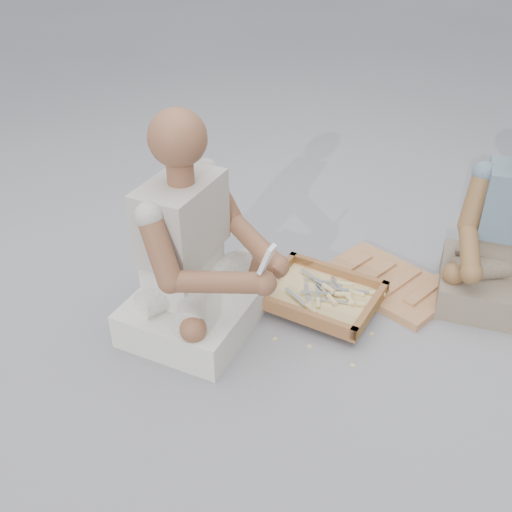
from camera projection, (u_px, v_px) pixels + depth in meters
The scene contains 25 objects.
ground at pixel (257, 334), 2.38m from camera, with size 60.00×60.00×0.00m, color gray.
carved_panel at pixel (387, 282), 2.65m from camera, with size 0.57×0.38×0.04m, color #925A38.
tool_tray at pixel (320, 295), 2.50m from camera, with size 0.49×0.40×0.06m.
chisel_0 at pixel (325, 286), 2.53m from camera, with size 0.21×0.10×0.02m.
chisel_1 at pixel (348, 297), 2.47m from camera, with size 0.18×0.15×0.02m.
chisel_2 at pixel (372, 293), 2.50m from camera, with size 0.21×0.09×0.02m.
chisel_3 at pixel (352, 292), 2.51m from camera, with size 0.22×0.04×0.02m.
chisel_4 at pixel (318, 300), 2.47m from camera, with size 0.12×0.20×0.02m.
chisel_5 at pixel (310, 305), 2.43m from camera, with size 0.14×0.19×0.02m.
chisel_6 at pixel (340, 283), 2.57m from camera, with size 0.21×0.09×0.02m.
chisel_7 at pixel (308, 307), 2.40m from camera, with size 0.21×0.11×0.02m.
chisel_8 at pixel (330, 297), 2.47m from camera, with size 0.19×0.14×0.02m.
chisel_9 at pixel (352, 303), 2.44m from camera, with size 0.21×0.09×0.02m.
chisel_10 at pixel (338, 294), 2.48m from camera, with size 0.21×0.11×0.02m.
wood_chip_0 at pixel (340, 318), 2.46m from camera, with size 0.02×0.01×0.00m, color #DAC580.
wood_chip_1 at pixel (387, 304), 2.54m from camera, with size 0.02×0.01×0.00m, color #DAC580.
wood_chip_2 at pixel (353, 365), 2.22m from camera, with size 0.02×0.01×0.00m, color #DAC580.
wood_chip_3 at pixel (275, 339), 2.35m from camera, with size 0.02×0.01×0.00m, color #DAC580.
wood_chip_4 at pixel (335, 266), 2.80m from camera, with size 0.02×0.01×0.00m, color #DAC580.
wood_chip_5 at pixel (372, 334), 2.38m from camera, with size 0.02×0.01×0.00m, color #DAC580.
wood_chip_6 at pixel (381, 307), 2.52m from camera, with size 0.02×0.01×0.00m, color #DAC580.
wood_chip_7 at pixel (260, 313), 2.49m from camera, with size 0.02×0.01×0.00m, color #DAC580.
wood_chip_8 at pixel (310, 347), 2.31m from camera, with size 0.02×0.01×0.00m, color #DAC580.
craftsman at pixel (195, 259), 2.28m from camera, with size 0.65×0.64×0.93m.
mobile_phone at pixel (267, 259), 2.04m from camera, with size 0.06×0.05×0.12m.
Camera 1 is at (0.93, -1.55, 1.58)m, focal length 40.00 mm.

